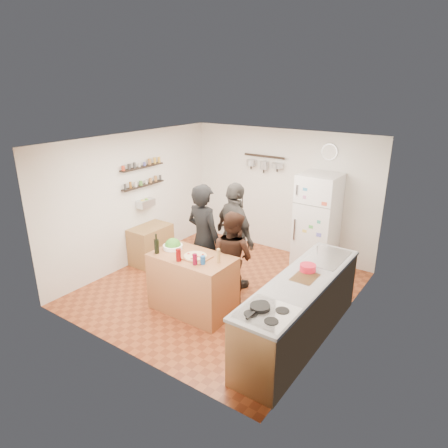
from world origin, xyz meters
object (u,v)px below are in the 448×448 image
Objects in this scene: skillet at (260,307)px; pepper_mill at (218,257)px; counter_run at (300,311)px; salad_bowl at (173,247)px; person_center at (232,258)px; wine_bottle at (157,246)px; person_back at (235,236)px; side_table at (151,244)px; salt_canister at (203,260)px; wall_clock at (330,152)px; red_bowl at (308,268)px; fridge at (317,222)px; person_left at (204,239)px; prep_island at (193,283)px.

pepper_mill is at bearing 146.24° from skillet.
salad_bowl is at bearing -175.08° from counter_run.
person_center is (0.76, 0.52, -0.18)m from salad_bowl.
wine_bottle is 0.08× the size of counter_run.
person_back is 1.96m from side_table.
salad_bowl is 1.09m from person_back.
wine_bottle is 0.81m from salt_canister.
person_center reaches higher than pepper_mill.
counter_run is 8.77× the size of wall_clock.
fridge reaches higher than red_bowl.
person_center is (0.58, -0.02, -0.17)m from person_left.
person_back is 2.25m from skillet.
person_back is (0.34, 0.41, -0.01)m from person_left.
prep_island is 3.45m from wall_clock.
person_left reaches higher than skillet.
fridge reaches higher than skillet.
salad_bowl is 3.34m from wall_clock.
pepper_mill is at bearing -100.68° from fridge.
counter_run is 3.22m from wall_clock.
fridge is at bearing 109.15° from red_bowl.
wall_clock reaches higher than pepper_mill.
red_bowl is (1.85, -0.08, 0.04)m from person_left.
skillet is 1.07× the size of red_bowl.
side_table is at bearing -3.48° from person_left.
fridge reaches higher than salt_canister.
salt_canister is at bearing -13.28° from salad_bowl.
person_center is 2.74m from wall_clock.
fridge is at bearing 108.06° from counter_run.
person_back is at bearing 61.49° from salad_bowl.
wall_clock reaches higher than skillet.
person_left is 1.66m from side_table.
salad_bowl is 0.87m from pepper_mill.
prep_island is 1.11m from person_back.
salt_canister reaches higher than red_bowl.
prep_island is 0.80m from person_left.
salad_bowl is 0.74m from salt_canister.
side_table is (-1.77, 0.89, -0.09)m from prep_island.
prep_island is at bearing 66.86° from person_center.
salt_canister is 0.90m from person_left.
salt_canister is 1.15m from person_back.
skillet is (1.99, -0.75, 0.00)m from salad_bowl.
side_table is (-1.35, 0.84, -0.58)m from salad_bowl.
salt_canister is 1.46m from red_bowl.
salt_canister is 2.72m from fridge.
counter_run is at bearing 176.44° from person_left.
person_back reaches higher than pepper_mill.
pepper_mill is 0.74× the size of skillet.
fridge is 1.29m from wall_clock.
wine_bottle is at bearing -114.72° from wall_clock.
pepper_mill reaches higher than prep_island.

